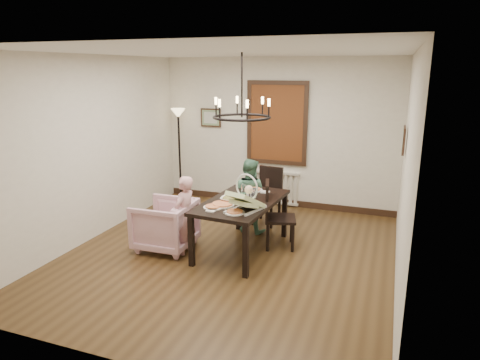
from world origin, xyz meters
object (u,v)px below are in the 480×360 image
Objects in this scene: armchair at (165,225)px; drinking_glass at (254,194)px; chair_right at (280,215)px; baby_bouncer at (246,198)px; elderly_woman at (185,221)px; chair_far at (266,196)px; floor_lamp at (180,156)px; seated_man at (249,202)px; dining_table at (242,206)px.

armchair is 1.38m from drinking_glass.
chair_right is 1.25× the size of armchair.
elderly_woman is at bearing -164.92° from baby_bouncer.
chair_far is 1.03× the size of elderly_woman.
drinking_glass is at bearing 97.93° from chair_right.
floor_lamp reaches higher than chair_far.
floor_lamp reaches higher than baby_bouncer.
armchair is 1.41m from baby_bouncer.
armchair is 0.81× the size of seated_man.
chair_far is (0.01, 1.20, -0.19)m from dining_table.
baby_bouncer is at bearing 141.30° from chair_right.
armchair is at bearing 55.56° from seated_man.
armchair is 1.55× the size of baby_bouncer.
dining_table is at bearing -131.05° from drinking_glass.
baby_bouncer is at bearing 112.93° from seated_man.
chair_right is at bearing 85.65° from baby_bouncer.
dining_table is at bearing 107.48° from seated_man.
chair_far is 1.01m from chair_right.
baby_bouncer is (0.35, -1.17, 0.43)m from seated_man.
baby_bouncer is 3.67× the size of drinking_glass.
armchair is at bearing -118.15° from chair_far.
seated_man is at bearing -103.10° from chair_far.
armchair is (-1.10, -1.52, -0.12)m from chair_far.
seated_man is (0.58, 1.12, 0.03)m from elderly_woman.
floor_lamp is at bearing 40.87° from chair_right.
seated_man is (-0.15, 0.77, -0.18)m from dining_table.
drinking_glass is at bearing -75.78° from chair_far.
baby_bouncer is at bearing 94.72° from elderly_woman.
chair_far is at bearing 142.55° from armchair.
drinking_glass is at bearing 115.22° from baby_bouncer.
seated_man is at bearing -32.05° from floor_lamp.
baby_bouncer is at bearing -59.22° from dining_table.
dining_table is at bearing -82.77° from chair_far.
seated_man is at bearing 114.51° from drinking_glass.
chair_far is 1.88m from armchair.
chair_far is 1.11m from drinking_glass.
chair_right is at bearing 110.17° from armchair.
seated_man is 1.92× the size of baby_bouncer.
chair_far is 0.54× the size of floor_lamp.
elderly_woman is 2.65m from floor_lamp.
floor_lamp is (-2.01, 1.93, 0.22)m from dining_table.
drinking_glass is at bearing -39.79° from floor_lamp.
chair_right reaches higher than seated_man.
armchair is 2.49m from floor_lamp.
dining_table is at bearing -43.85° from floor_lamp.
baby_bouncer reaches higher than armchair.
baby_bouncer is (0.94, -0.05, 0.46)m from elderly_woman.
elderly_woman is 1.07m from drinking_glass.
chair_right is 3.01m from floor_lamp.
elderly_woman is (-0.75, -1.55, -0.01)m from chair_far.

